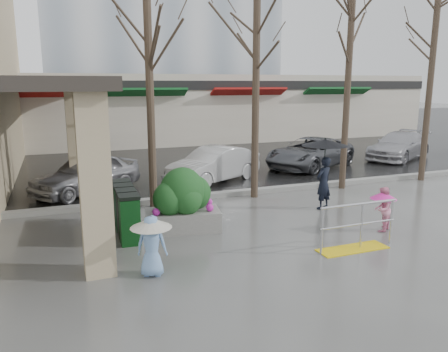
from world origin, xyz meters
TOP-DOWN VIEW (x-y plane):
  - ground at (0.00, 0.00)m, footprint 120.00×120.00m
  - street_asphalt at (0.00, 22.00)m, footprint 120.00×36.00m
  - curb at (0.00, 4.00)m, footprint 120.00×0.30m
  - canopy_slab at (-4.80, 8.00)m, footprint 2.80×18.00m
  - pillar_front at (-3.90, -0.50)m, footprint 0.55×0.55m
  - pillar_back at (-3.90, 6.00)m, footprint 0.55×0.55m
  - storefront_row at (2.00, 17.97)m, footprint 34.00×6.74m
  - handrail at (1.36, -1.20)m, footprint 1.90×0.50m
  - tree_west at (-2.00, 3.60)m, footprint 3.20×3.20m
  - tree_midwest at (1.20, 3.60)m, footprint 3.20×3.20m
  - tree_mideast at (4.50, 3.60)m, footprint 3.20×3.20m
  - tree_east at (8.00, 3.60)m, footprint 3.20×3.20m
  - woman at (2.46, 1.70)m, footprint 1.30×1.30m
  - child_pink at (2.71, -0.44)m, footprint 0.67×0.63m
  - child_blue at (-3.00, -0.94)m, footprint 0.77×0.77m
  - planter at (-1.76, 1.35)m, footprint 1.91×1.19m
  - news_boxes at (-3.09, 1.64)m, footprint 0.52×2.03m
  - car_a at (-3.68, 6.04)m, footprint 3.91×3.28m
  - car_b at (0.75, 6.09)m, footprint 4.00×2.98m
  - car_c at (5.49, 7.23)m, footprint 4.99×3.91m
  - car_d at (10.57, 7.59)m, footprint 4.67×3.52m

SIDE VIEW (x-z plane):
  - ground at x=0.00m, z-range 0.00..0.00m
  - street_asphalt at x=0.00m, z-range 0.00..0.01m
  - curb at x=0.00m, z-range 0.00..0.15m
  - handrail at x=1.36m, z-range -0.14..0.89m
  - news_boxes at x=-3.09m, z-range 0.00..1.13m
  - child_pink at x=2.71m, z-range 0.08..1.17m
  - car_a at x=-3.68m, z-range 0.00..1.26m
  - car_b at x=0.75m, z-range 0.00..1.26m
  - car_c at x=5.49m, z-range 0.00..1.26m
  - car_d at x=10.57m, z-range 0.00..1.26m
  - child_blue at x=-3.00m, z-range 0.14..1.30m
  - planter at x=-1.76m, z-range -0.03..1.52m
  - woman at x=2.46m, z-range 0.32..2.36m
  - pillar_front at x=-3.90m, z-range 0.00..3.50m
  - pillar_back at x=-3.90m, z-range 0.00..3.50m
  - storefront_row at x=2.00m, z-range 0.01..4.01m
  - canopy_slab at x=-4.80m, z-range 3.50..3.75m
  - tree_mideast at x=4.50m, z-range 1.61..8.11m
  - tree_west at x=-2.00m, z-range 1.68..8.48m
  - tree_midwest at x=1.20m, z-range 1.73..8.73m
  - tree_east at x=8.00m, z-range 1.78..8.98m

